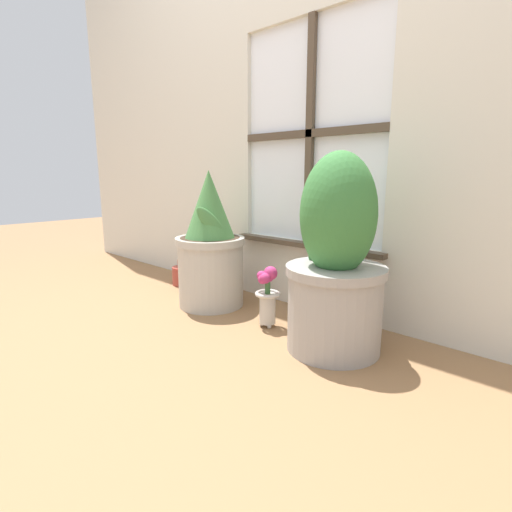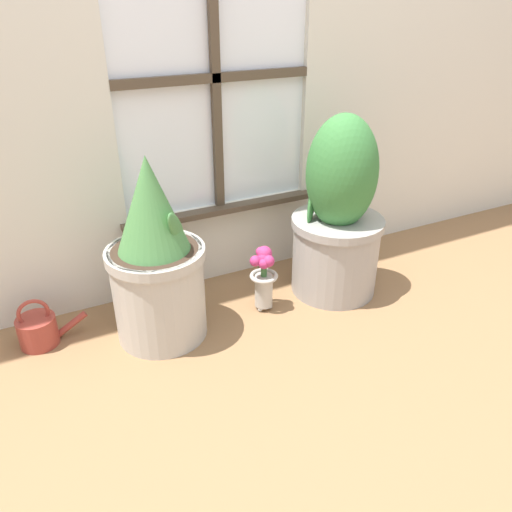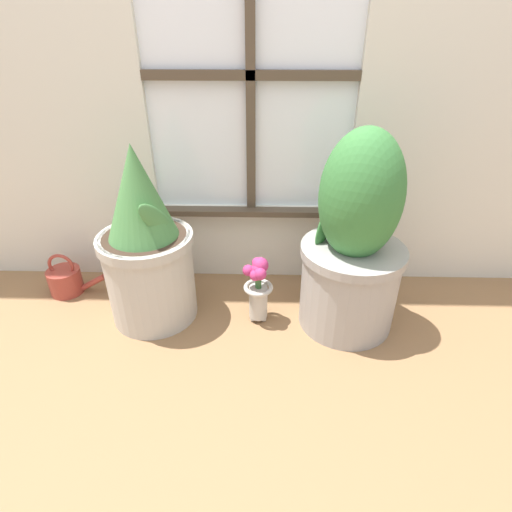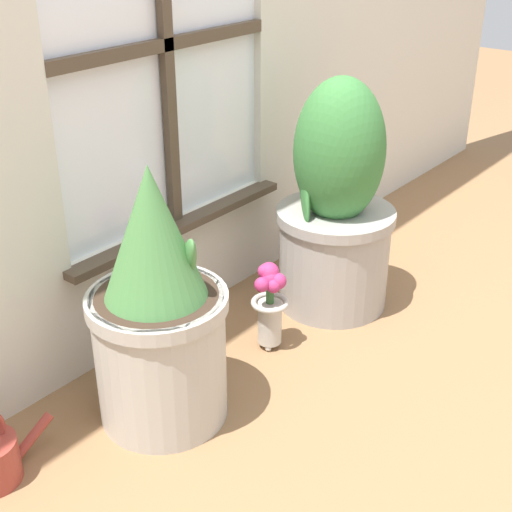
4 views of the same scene
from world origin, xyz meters
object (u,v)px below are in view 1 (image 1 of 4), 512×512
potted_plant_left (210,248)px  watering_can (184,275)px  potted_plant_right (336,266)px  flower_vase (267,292)px

potted_plant_left → watering_can: bearing=161.8°
watering_can → potted_plant_left: bearing=-18.2°
potted_plant_right → potted_plant_left: bearing=178.2°
watering_can → potted_plant_right: bearing=-7.9°
potted_plant_right → flower_vase: bearing=-179.4°
flower_vase → potted_plant_left: bearing=176.3°
flower_vase → watering_can: bearing=168.8°
potted_plant_right → flower_vase: (-0.35, -0.00, -0.17)m
potted_plant_left → flower_vase: 0.45m
potted_plant_left → flower_vase: size_ratio=2.49×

